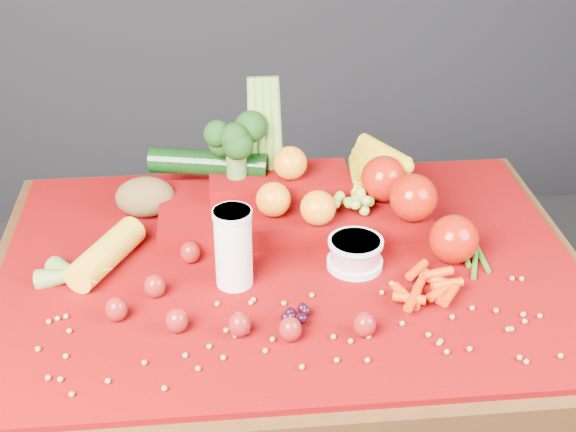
{
  "coord_description": "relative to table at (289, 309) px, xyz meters",
  "views": [
    {
      "loc": [
        -0.12,
        -1.22,
        1.59
      ],
      "look_at": [
        0.0,
        0.02,
        0.85
      ],
      "focal_mm": 50.0,
      "sensor_mm": 36.0,
      "label": 1
    }
  ],
  "objects": [
    {
      "name": "table",
      "position": [
        0.0,
        0.0,
        0.0
      ],
      "size": [
        1.1,
        0.8,
        0.75
      ],
      "color": "#341C0B",
      "rests_on": "ground"
    },
    {
      "name": "dark_grape_cluster",
      "position": [
        -0.01,
        -0.18,
        0.12
      ],
      "size": [
        0.06,
        0.05,
        0.03
      ],
      "primitive_type": null,
      "color": "black",
      "rests_on": "red_cloth"
    },
    {
      "name": "yogurt_bowl",
      "position": [
        0.12,
        -0.02,
        0.14
      ],
      "size": [
        0.1,
        0.1,
        0.06
      ],
      "rotation": [
        0.0,
        0.0,
        0.43
      ],
      "color": "silver",
      "rests_on": "red_cloth"
    },
    {
      "name": "baby_carrot_pile",
      "position": [
        0.21,
        -0.12,
        0.12
      ],
      "size": [
        0.18,
        0.17,
        0.03
      ],
      "primitive_type": null,
      "color": "#C33106",
      "rests_on": "red_cloth"
    },
    {
      "name": "red_cloth",
      "position": [
        0.0,
        0.0,
        0.1
      ],
      "size": [
        1.05,
        0.75,
        0.01
      ],
      "primitive_type": "cube",
      "color": "#680303",
      "rests_on": "table"
    },
    {
      "name": "milk_glass",
      "position": [
        -0.1,
        -0.05,
        0.19
      ],
      "size": [
        0.07,
        0.07,
        0.15
      ],
      "rotation": [
        0.0,
        0.0,
        0.4
      ],
      "color": "white",
      "rests_on": "red_cloth"
    },
    {
      "name": "green_bean_pile",
      "position": [
        0.34,
        -0.01,
        0.11
      ],
      "size": [
        0.14,
        0.12,
        0.01
      ],
      "primitive_type": null,
      "color": "#2D6316",
      "rests_on": "red_cloth"
    },
    {
      "name": "corn_ear",
      "position": [
        -0.36,
        -0.01,
        0.13
      ],
      "size": [
        0.24,
        0.26,
        0.06
      ],
      "rotation": [
        0.0,
        0.0,
        1.08
      ],
      "color": "gold",
      "rests_on": "red_cloth"
    },
    {
      "name": "produce_mound",
      "position": [
        0.06,
        0.15,
        0.17
      ],
      "size": [
        0.61,
        0.36,
        0.27
      ],
      "color": "#680303",
      "rests_on": "red_cloth"
    },
    {
      "name": "strawberry_scatter",
      "position": [
        -0.13,
        -0.15,
        0.13
      ],
      "size": [
        0.44,
        0.28,
        0.05
      ],
      "color": "maroon",
      "rests_on": "red_cloth"
    },
    {
      "name": "potato",
      "position": [
        -0.27,
        0.2,
        0.15
      ],
      "size": [
        0.12,
        0.09,
        0.08
      ],
      "primitive_type": "ellipsoid",
      "color": "brown",
      "rests_on": "red_cloth"
    },
    {
      "name": "soybean_scatter",
      "position": [
        0.0,
        -0.2,
        0.11
      ],
      "size": [
        0.84,
        0.24,
        0.01
      ],
      "primitive_type": null,
      "color": "olive",
      "rests_on": "red_cloth"
    }
  ]
}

